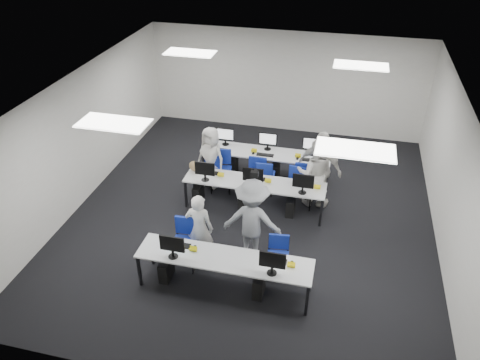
% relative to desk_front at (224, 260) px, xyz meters
% --- Properties ---
extents(room, '(9.00, 9.02, 3.00)m').
position_rel_desk_front_xyz_m(room, '(0.00, 2.40, 0.82)').
color(room, black).
rests_on(room, ground).
extents(ceiling_panels, '(5.20, 4.60, 0.02)m').
position_rel_desk_front_xyz_m(ceiling_panels, '(0.00, 2.40, 2.30)').
color(ceiling_panels, white).
rests_on(ceiling_panels, room).
extents(desk_front, '(3.20, 0.70, 0.73)m').
position_rel_desk_front_xyz_m(desk_front, '(0.00, 0.00, 0.00)').
color(desk_front, silver).
rests_on(desk_front, ground).
extents(desk_mid, '(3.20, 0.70, 0.73)m').
position_rel_desk_front_xyz_m(desk_mid, '(0.00, 2.60, 0.00)').
color(desk_mid, silver).
rests_on(desk_mid, ground).
extents(desk_back, '(3.20, 0.70, 0.73)m').
position_rel_desk_front_xyz_m(desk_back, '(0.00, 4.00, 0.00)').
color(desk_back, silver).
rests_on(desk_back, ground).
extents(equipment_front, '(2.51, 0.41, 1.19)m').
position_rel_desk_front_xyz_m(equipment_front, '(-0.19, -0.02, -0.32)').
color(equipment_front, '#0C54A2').
rests_on(equipment_front, desk_front).
extents(equipment_mid, '(2.91, 0.41, 1.19)m').
position_rel_desk_front_xyz_m(equipment_mid, '(-0.19, 2.58, -0.32)').
color(equipment_mid, white).
rests_on(equipment_mid, desk_mid).
extents(equipment_back, '(2.91, 0.41, 1.19)m').
position_rel_desk_front_xyz_m(equipment_back, '(0.19, 4.02, -0.32)').
color(equipment_back, white).
rests_on(equipment_back, desk_back).
extents(chair_0, '(0.50, 0.54, 0.99)m').
position_rel_desk_front_xyz_m(chair_0, '(-0.92, 0.46, -0.37)').
color(chair_0, navy).
rests_on(chair_0, ground).
extents(chair_1, '(0.45, 0.49, 0.83)m').
position_rel_desk_front_xyz_m(chair_1, '(0.89, 0.59, -0.42)').
color(chair_1, navy).
rests_on(chair_1, ground).
extents(chair_2, '(0.57, 0.60, 0.99)m').
position_rel_desk_front_xyz_m(chair_2, '(-0.97, 3.25, -0.37)').
color(chair_2, navy).
rests_on(chair_2, ground).
extents(chair_3, '(0.47, 0.51, 0.92)m').
position_rel_desk_front_xyz_m(chair_3, '(-0.09, 3.19, -0.39)').
color(chair_3, navy).
rests_on(chair_3, ground).
extents(chair_4, '(0.48, 0.52, 0.97)m').
position_rel_desk_front_xyz_m(chair_4, '(1.05, 3.06, -0.37)').
color(chair_4, navy).
rests_on(chair_4, ground).
extents(chair_5, '(0.54, 0.56, 0.87)m').
position_rel_desk_front_xyz_m(chair_5, '(-1.23, 3.47, -0.41)').
color(chair_5, navy).
rests_on(chair_5, ground).
extents(chair_6, '(0.44, 0.48, 0.88)m').
position_rel_desk_front_xyz_m(chair_6, '(0.10, 3.38, -0.40)').
color(chair_6, navy).
rests_on(chair_6, ground).
extents(chair_7, '(0.50, 0.54, 0.92)m').
position_rel_desk_front_xyz_m(chair_7, '(0.93, 3.36, -0.39)').
color(chair_7, navy).
rests_on(chair_7, ground).
extents(handbag, '(0.34, 0.26, 0.24)m').
position_rel_desk_front_xyz_m(handbag, '(-1.45, 2.75, 0.17)').
color(handbag, '#95714D').
rests_on(handbag, desk_mid).
extents(student_0, '(0.56, 0.37, 1.52)m').
position_rel_desk_front_xyz_m(student_0, '(-0.68, 0.68, 0.08)').
color(student_0, '#BBB8B0').
rests_on(student_0, ground).
extents(student_1, '(0.88, 0.72, 1.66)m').
position_rel_desk_front_xyz_m(student_1, '(1.27, 3.16, 0.15)').
color(student_1, '#BBB8B0').
rests_on(student_1, ground).
extents(student_2, '(0.89, 0.73, 1.56)m').
position_rel_desk_front_xyz_m(student_2, '(-1.24, 3.37, 0.10)').
color(student_2, '#BBB8B0').
rests_on(student_2, ground).
extents(student_3, '(1.16, 0.84, 1.83)m').
position_rel_desk_front_xyz_m(student_3, '(1.38, 3.26, 0.23)').
color(student_3, '#BBB8B0').
rests_on(student_3, ground).
extents(photographer, '(1.17, 0.69, 1.79)m').
position_rel_desk_front_xyz_m(photographer, '(0.30, 0.98, 0.21)').
color(photographer, gray).
rests_on(photographer, ground).
extents(dslr_camera, '(0.14, 0.18, 0.10)m').
position_rel_desk_front_xyz_m(dslr_camera, '(0.29, 1.16, 1.17)').
color(dslr_camera, black).
rests_on(dslr_camera, photographer).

